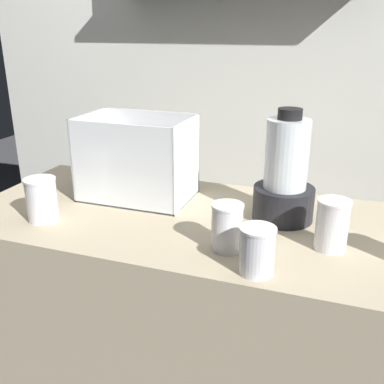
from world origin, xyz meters
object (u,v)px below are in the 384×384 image
object	(u,v)px
blender_pitcher	(285,178)
juice_cup_carrot_middle	(257,252)
juice_cup_pomegranate_left	(227,230)
juice_cup_pomegranate_right	(332,228)
carrot_display_bin	(139,172)
juice_cup_carrot_far_left	(42,202)

from	to	relation	value
blender_pitcher	juice_cup_carrot_middle	xyz separation A→B (m)	(-0.01, -0.33, -0.07)
juice_cup_pomegranate_left	juice_cup_pomegranate_right	bearing A→B (deg)	20.54
juice_cup_carrot_middle	blender_pitcher	bearing A→B (deg)	88.35
juice_cup_pomegranate_right	juice_cup_pomegranate_left	bearing A→B (deg)	-159.46
blender_pitcher	juice_cup_pomegranate_left	xyz separation A→B (m)	(-0.11, -0.24, -0.07)
blender_pitcher	juice_cup_pomegranate_right	xyz separation A→B (m)	(0.15, -0.15, -0.07)
carrot_display_bin	juice_cup_pomegranate_left	bearing A→B (deg)	-35.32
juice_cup_pomegranate_left	juice_cup_carrot_middle	xyz separation A→B (m)	(0.10, -0.09, -0.00)
blender_pitcher	juice_cup_pomegranate_left	bearing A→B (deg)	-113.31
juice_cup_carrot_middle	juice_cup_carrot_far_left	bearing A→B (deg)	172.64
juice_cup_carrot_far_left	juice_cup_carrot_middle	xyz separation A→B (m)	(0.66, -0.09, -0.00)
carrot_display_bin	blender_pitcher	world-z (taller)	blender_pitcher
blender_pitcher	juice_cup_carrot_middle	distance (m)	0.34
carrot_display_bin	juice_cup_pomegranate_left	size ratio (longest dim) A/B	2.83
juice_cup_pomegranate_left	carrot_display_bin	bearing A→B (deg)	144.68
juice_cup_carrot_far_left	juice_cup_carrot_middle	world-z (taller)	juice_cup_carrot_far_left
juice_cup_carrot_far_left	carrot_display_bin	bearing A→B (deg)	55.40
carrot_display_bin	juice_cup_carrot_middle	world-z (taller)	carrot_display_bin
juice_cup_carrot_far_left	juice_cup_carrot_middle	distance (m)	0.67
juice_cup_carrot_far_left	juice_cup_pomegranate_right	bearing A→B (deg)	6.78
juice_cup_carrot_middle	juice_cup_pomegranate_right	distance (m)	0.24
juice_cup_pomegranate_left	juice_cup_pomegranate_right	distance (m)	0.27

